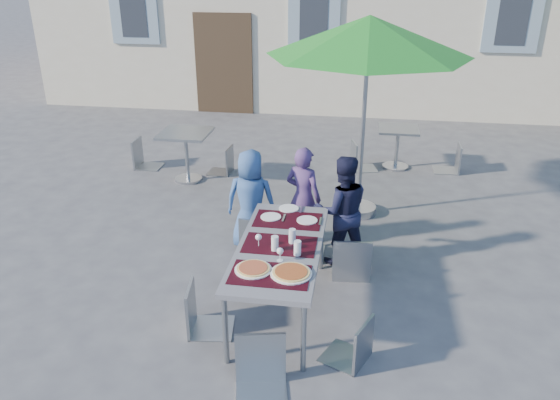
% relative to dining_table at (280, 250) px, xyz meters
% --- Properties ---
extents(ground, '(90.00, 90.00, 0.00)m').
position_rel_dining_table_xyz_m(ground, '(-0.45, -0.03, -0.70)').
color(ground, '#454547').
rests_on(ground, ground).
extents(dining_table, '(0.80, 1.85, 0.76)m').
position_rel_dining_table_xyz_m(dining_table, '(0.00, 0.00, 0.00)').
color(dining_table, '#4C4C52').
rests_on(dining_table, ground).
extents(pizza_near_left, '(0.33, 0.33, 0.03)m').
position_rel_dining_table_xyz_m(pizza_near_left, '(-0.16, -0.50, 0.07)').
color(pizza_near_left, white).
rests_on(pizza_near_left, dining_table).
extents(pizza_near_right, '(0.37, 0.37, 0.03)m').
position_rel_dining_table_xyz_m(pizza_near_right, '(0.18, -0.51, 0.07)').
color(pizza_near_right, white).
rests_on(pizza_near_right, dining_table).
extents(glassware, '(0.46, 0.42, 0.15)m').
position_rel_dining_table_xyz_m(glassware, '(0.06, -0.10, 0.13)').
color(glassware, silver).
rests_on(glassware, dining_table).
extents(place_settings, '(0.65, 0.48, 0.01)m').
position_rel_dining_table_xyz_m(place_settings, '(-0.00, 0.65, 0.06)').
color(place_settings, white).
rests_on(place_settings, dining_table).
extents(child_0, '(0.62, 0.40, 1.25)m').
position_rel_dining_table_xyz_m(child_0, '(-0.55, 1.27, -0.07)').
color(child_0, '#345790').
rests_on(child_0, ground).
extents(child_1, '(0.55, 0.46, 1.28)m').
position_rel_dining_table_xyz_m(child_1, '(0.06, 1.42, -0.06)').
color(child_1, '#4F346B').
rests_on(child_1, ground).
extents(child_2, '(0.72, 0.53, 1.32)m').
position_rel_dining_table_xyz_m(child_2, '(0.55, 1.07, -0.04)').
color(child_2, '#161831').
rests_on(child_2, ground).
extents(chair_0, '(0.48, 0.48, 0.98)m').
position_rel_dining_table_xyz_m(chair_0, '(-0.42, 1.06, -0.12)').
color(chair_0, gray).
rests_on(chair_0, ground).
extents(chair_1, '(0.45, 0.46, 1.00)m').
position_rel_dining_table_xyz_m(chair_1, '(0.12, 1.07, -0.11)').
color(chair_1, gray).
rests_on(chair_1, ground).
extents(chair_2, '(0.46, 0.46, 0.95)m').
position_rel_dining_table_xyz_m(chair_2, '(0.69, 0.73, -0.14)').
color(chair_2, '#92979D').
rests_on(chair_2, ground).
extents(chair_3, '(0.46, 0.46, 0.92)m').
position_rel_dining_table_xyz_m(chair_3, '(-0.69, -0.44, -0.16)').
color(chair_3, '#90979B').
rests_on(chair_3, ground).
extents(chair_4, '(0.49, 0.49, 0.84)m').
position_rel_dining_table_xyz_m(chair_4, '(0.77, -0.68, -0.21)').
color(chair_4, gray).
rests_on(chair_4, ground).
extents(chair_5, '(0.50, 0.51, 0.95)m').
position_rel_dining_table_xyz_m(chair_5, '(0.03, -1.16, -0.14)').
color(chair_5, '#92999D').
rests_on(chair_5, ground).
extents(patio_umbrella, '(2.59, 2.59, 2.66)m').
position_rel_dining_table_xyz_m(patio_umbrella, '(0.73, 2.45, 1.70)').
color(patio_umbrella, '#B3B5BB').
rests_on(patio_umbrella, ground).
extents(cafe_table_0, '(0.75, 0.75, 0.81)m').
position_rel_dining_table_xyz_m(cafe_table_0, '(-2.01, 3.26, -0.12)').
color(cafe_table_0, '#B3B5BB').
rests_on(cafe_table_0, ground).
extents(bg_chair_l_0, '(0.42, 0.41, 0.93)m').
position_rel_dining_table_xyz_m(bg_chair_l_0, '(-2.95, 3.73, -0.16)').
color(bg_chair_l_0, gray).
rests_on(bg_chair_l_0, ground).
extents(bg_chair_r_0, '(0.40, 0.40, 0.86)m').
position_rel_dining_table_xyz_m(bg_chair_r_0, '(-1.51, 3.66, -0.20)').
color(bg_chair_r_0, gray).
rests_on(bg_chair_r_0, ground).
extents(cafe_table_1, '(0.65, 0.65, 0.70)m').
position_rel_dining_table_xyz_m(cafe_table_1, '(1.31, 4.37, -0.23)').
color(cafe_table_1, '#B3B5BB').
rests_on(cafe_table_1, ground).
extents(bg_chair_l_1, '(0.49, 0.49, 0.90)m').
position_rel_dining_table_xyz_m(bg_chair_l_1, '(0.69, 4.20, -0.17)').
color(bg_chair_l_1, '#8E9599').
rests_on(bg_chair_l_1, ground).
extents(bg_chair_r_1, '(0.40, 0.39, 0.89)m').
position_rel_dining_table_xyz_m(bg_chair_r_1, '(2.23, 4.34, -0.18)').
color(bg_chair_r_1, gray).
rests_on(bg_chair_r_1, ground).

